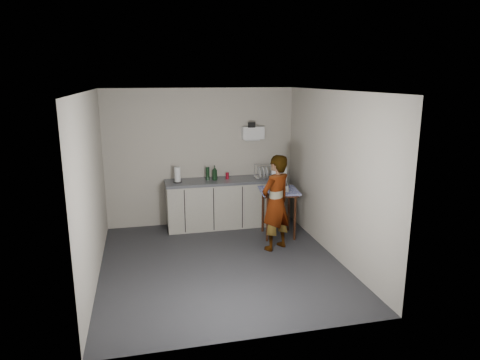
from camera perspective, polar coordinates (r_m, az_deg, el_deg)
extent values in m
plane|color=#28282D|center=(6.70, -2.51, -11.04)|extent=(4.00, 4.00, 0.00)
cube|color=beige|center=(8.19, -5.19, 3.03)|extent=(3.60, 0.02, 2.60)
cube|color=beige|center=(6.82, 12.32, 0.64)|extent=(0.02, 4.00, 2.60)
cube|color=beige|center=(6.21, -19.08, -1.05)|extent=(0.02, 4.00, 2.60)
cube|color=white|center=(6.10, -2.76, 11.74)|extent=(3.60, 4.00, 0.01)
cube|color=black|center=(8.30, -1.98, -5.79)|extent=(2.20, 0.52, 0.08)
cube|color=#BCB7A7|center=(8.18, -2.00, -3.21)|extent=(2.20, 0.58, 0.86)
cube|color=#474951|center=(8.07, -2.03, -0.11)|extent=(2.24, 0.62, 0.05)
cube|color=black|center=(7.80, -7.37, -4.16)|extent=(0.02, 0.01, 0.80)
cube|color=black|center=(7.87, -3.52, -3.92)|extent=(0.02, 0.01, 0.80)
cube|color=black|center=(7.97, 0.32, -3.67)|extent=(0.01, 0.01, 0.80)
cube|color=black|center=(8.10, 3.97, -3.41)|extent=(0.02, 0.01, 0.80)
cube|color=white|center=(8.25, 1.74, 6.31)|extent=(0.42, 0.16, 0.24)
cube|color=white|center=(8.32, 1.64, 5.40)|extent=(0.30, 0.06, 0.04)
cube|color=black|center=(8.14, 1.56, 7.35)|extent=(0.14, 0.02, 0.10)
cylinder|color=#3D1A0D|center=(7.43, 3.66, -5.29)|extent=(0.04, 0.04, 0.79)
cylinder|color=#3D1A0D|center=(7.52, 7.32, -5.12)|extent=(0.04, 0.04, 0.79)
cylinder|color=#3D1A0D|center=(7.88, 3.06, -4.16)|extent=(0.04, 0.04, 0.79)
cylinder|color=#3D1A0D|center=(7.97, 6.51, -4.02)|extent=(0.04, 0.04, 0.79)
cube|color=#3D1A0D|center=(7.58, 5.20, -1.67)|extent=(0.65, 0.65, 0.04)
cube|color=navy|center=(7.57, 5.21, -1.42)|extent=(0.73, 0.73, 0.03)
imported|color=#B2A593|center=(7.00, 4.79, -3.04)|extent=(0.69, 0.61, 1.59)
imported|color=black|center=(8.00, -3.40, 0.96)|extent=(0.11, 0.11, 0.28)
cylinder|color=#B31126|center=(8.10, -1.71, 0.58)|extent=(0.06, 0.06, 0.12)
cylinder|color=black|center=(8.02, -4.34, 0.87)|extent=(0.07, 0.07, 0.25)
cylinder|color=black|center=(7.93, -8.31, -0.25)|extent=(0.16, 0.16, 0.02)
cylinder|color=white|center=(7.89, -8.34, 0.76)|extent=(0.11, 0.11, 0.27)
cube|color=silver|center=(8.23, 3.18, 0.39)|extent=(0.35, 0.26, 0.02)
cylinder|color=silver|center=(8.05, 2.34, 1.01)|extent=(0.01, 0.01, 0.23)
cylinder|color=silver|center=(8.14, 4.49, 1.12)|extent=(0.01, 0.01, 0.23)
cylinder|color=silver|center=(8.27, 1.91, 1.34)|extent=(0.01, 0.01, 0.23)
cylinder|color=silver|center=(8.35, 4.02, 1.44)|extent=(0.01, 0.01, 0.23)
cylinder|color=white|center=(8.18, 2.60, 1.08)|extent=(0.04, 0.19, 0.19)
cylinder|color=white|center=(8.20, 3.07, 1.10)|extent=(0.04, 0.19, 0.19)
cylinder|color=white|center=(8.22, 3.54, 1.13)|extent=(0.04, 0.19, 0.19)
cube|color=white|center=(7.53, 5.34, -1.34)|extent=(0.32, 0.32, 0.01)
cube|color=white|center=(7.39, 5.45, -1.18)|extent=(0.27, 0.07, 0.10)
cube|color=white|center=(7.65, 5.24, -0.68)|extent=(0.27, 0.07, 0.10)
cube|color=white|center=(7.51, 4.35, -0.93)|extent=(0.07, 0.27, 0.10)
cube|color=white|center=(7.54, 6.34, -0.92)|extent=(0.07, 0.27, 0.10)
cube|color=white|center=(7.61, 5.26, 0.69)|extent=(0.27, 0.07, 0.27)
cylinder|color=white|center=(7.52, 5.34, -0.93)|extent=(0.18, 0.18, 0.10)
sphere|color=#F45A90|center=(7.47, 5.04, -0.49)|extent=(0.06, 0.06, 0.06)
sphere|color=#5C94FA|center=(7.47, 5.73, -0.49)|extent=(0.06, 0.06, 0.06)
sphere|color=#5EE588|center=(7.55, 5.32, -0.34)|extent=(0.06, 0.06, 0.06)
sphere|color=#F45A90|center=(7.54, 5.01, -0.35)|extent=(0.06, 0.06, 0.06)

